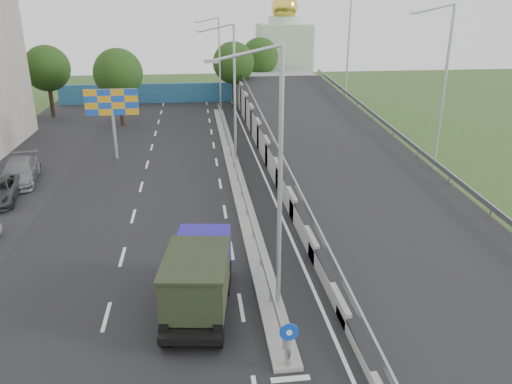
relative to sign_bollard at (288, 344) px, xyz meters
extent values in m
cube|color=black|center=(-3.00, 17.83, -1.03)|extent=(26.00, 90.00, 0.04)
cube|color=gray|center=(0.00, 21.83, -0.93)|extent=(1.00, 44.00, 0.20)
cube|color=gray|center=(12.30, 21.83, 1.32)|extent=(0.10, 50.00, 0.32)
cube|color=gray|center=(2.80, 21.83, 1.32)|extent=(0.10, 50.00, 0.32)
cube|color=gray|center=(0.00, 21.83, -0.28)|extent=(0.08, 44.00, 0.32)
cylinder|color=gray|center=(0.00, 21.83, -0.53)|extent=(0.09, 0.09, 0.60)
cylinder|color=black|center=(0.00, 0.03, -0.23)|extent=(0.20, 0.20, 1.20)
cylinder|color=#0C3FBF|center=(0.00, -0.05, 0.52)|extent=(0.64, 0.05, 0.64)
cylinder|color=white|center=(0.00, -0.08, 0.52)|extent=(0.20, 0.03, 0.20)
cylinder|color=#B2B5B7|center=(0.30, 3.83, 4.17)|extent=(0.18, 0.18, 10.00)
cylinder|color=#B2B5B7|center=(-0.90, 3.83, 8.92)|extent=(2.57, 0.12, 0.66)
cube|color=#B2B5B7|center=(-2.10, 3.83, 8.67)|extent=(0.50, 0.18, 0.12)
cylinder|color=#B2B5B7|center=(0.30, 23.83, 4.17)|extent=(0.18, 0.18, 10.00)
cylinder|color=#B2B5B7|center=(-0.90, 23.83, 8.92)|extent=(2.57, 0.12, 0.66)
cube|color=#B2B5B7|center=(-2.10, 23.83, 8.67)|extent=(0.50, 0.18, 0.12)
cylinder|color=#B2B5B7|center=(0.30, 43.83, 4.17)|extent=(0.18, 0.18, 10.00)
cylinder|color=#B2B5B7|center=(-0.90, 43.83, 8.92)|extent=(2.57, 0.12, 0.66)
cube|color=#B2B5B7|center=(-2.10, 43.83, 8.67)|extent=(0.50, 0.18, 0.12)
cube|color=#22647C|center=(-4.00, 49.83, 0.17)|extent=(30.00, 0.50, 2.40)
cube|color=#B2CCAD|center=(10.00, 57.83, 3.47)|extent=(7.00, 7.00, 9.00)
cylinder|color=#B2CCAD|center=(10.00, 57.83, 8.47)|extent=(4.40, 4.40, 1.00)
sphere|color=gold|center=(10.00, 57.83, 10.17)|extent=(3.60, 3.60, 3.60)
cylinder|color=#B2B5B7|center=(-9.00, 25.83, 0.97)|extent=(0.24, 0.24, 4.00)
cube|color=orange|center=(-9.00, 25.83, 3.47)|extent=(4.00, 0.20, 2.00)
cylinder|color=black|center=(-10.00, 37.83, 0.97)|extent=(0.44, 0.44, 4.00)
sphere|color=black|center=(-10.00, 37.83, 4.17)|extent=(4.80, 4.80, 4.80)
cylinder|color=black|center=(2.00, 45.83, 0.97)|extent=(0.44, 0.44, 4.00)
sphere|color=black|center=(2.00, 45.83, 4.17)|extent=(4.80, 4.80, 4.80)
cylinder|color=black|center=(-18.00, 42.83, 0.97)|extent=(0.44, 0.44, 4.00)
sphere|color=black|center=(-18.00, 42.83, 4.17)|extent=(4.80, 4.80, 4.80)
cylinder|color=black|center=(6.00, 52.83, 0.97)|extent=(0.44, 0.44, 4.00)
sphere|color=black|center=(6.00, 52.83, 4.17)|extent=(4.80, 4.80, 4.80)
cylinder|color=black|center=(-3.53, 6.00, -0.51)|extent=(0.47, 1.08, 1.05)
cylinder|color=black|center=(-1.64, 5.74, -0.51)|extent=(0.47, 1.08, 1.05)
cylinder|color=black|center=(-3.64, 5.15, -0.51)|extent=(0.47, 1.08, 1.05)
cylinder|color=black|center=(-1.76, 4.89, -0.51)|extent=(0.47, 1.08, 1.05)
cylinder|color=black|center=(-4.10, 1.85, -0.51)|extent=(0.47, 1.08, 1.05)
cylinder|color=black|center=(-2.21, 1.59, -0.51)|extent=(0.47, 1.08, 1.05)
cube|color=black|center=(-2.86, 3.89, -0.37)|extent=(2.97, 6.14, 0.29)
cube|color=#160B7F|center=(-2.55, 6.11, 0.58)|extent=(2.38, 1.81, 1.62)
cube|color=black|center=(-2.45, 6.83, 1.01)|extent=(1.80, 0.30, 0.67)
cube|color=black|center=(-2.44, 6.91, -0.41)|extent=(2.19, 0.44, 0.48)
cube|color=black|center=(-2.93, 3.33, 0.68)|extent=(2.75, 3.89, 1.71)
cube|color=black|center=(-2.93, 3.33, 1.58)|extent=(2.86, 4.00, 0.11)
imported|color=slate|center=(-14.78, 20.83, -0.23)|extent=(3.04, 5.82, 1.61)
camera|label=1|loc=(-2.73, -13.30, 10.42)|focal=35.00mm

